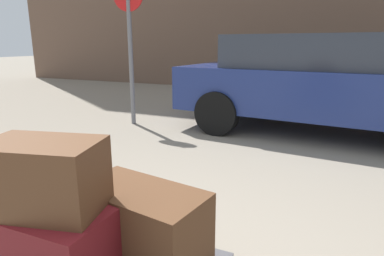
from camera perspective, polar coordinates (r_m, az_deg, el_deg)
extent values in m
cylinder|color=black|center=(2.16, -21.68, -19.71)|extent=(0.24, 0.06, 0.24)
cube|color=maroon|center=(1.54, -23.08, -17.98)|extent=(0.53, 0.33, 0.32)
cube|color=#51331E|center=(1.57, -8.84, -15.94)|extent=(0.64, 0.41, 0.33)
cube|color=#51331E|center=(1.41, -24.27, -7.57)|extent=(0.50, 0.37, 0.28)
cube|color=navy|center=(5.20, 22.94, 5.98)|extent=(4.44, 2.16, 0.64)
cube|color=#2D333D|center=(5.20, 20.75, 12.28)|extent=(2.54, 1.79, 0.46)
cylinder|color=black|center=(6.37, 10.75, 5.28)|extent=(0.66, 0.27, 0.64)
cylinder|color=black|center=(4.80, 4.36, 2.59)|extent=(0.66, 0.27, 0.64)
cylinder|color=slate|center=(5.47, -10.53, 12.44)|extent=(0.07, 0.07, 2.27)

